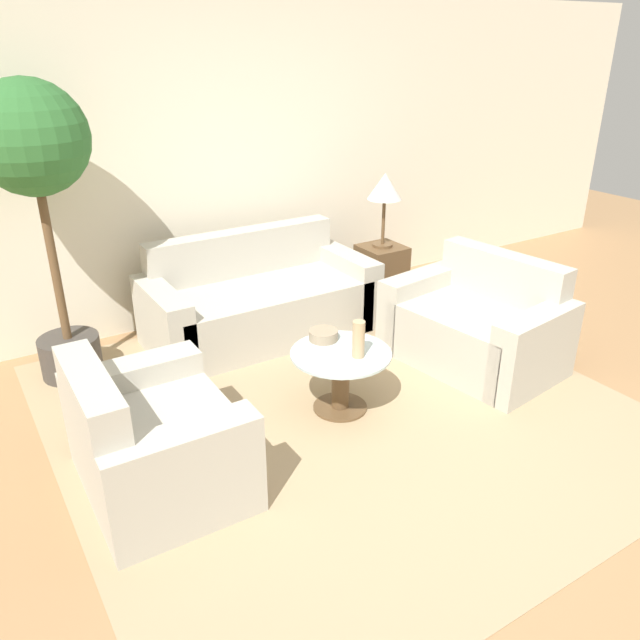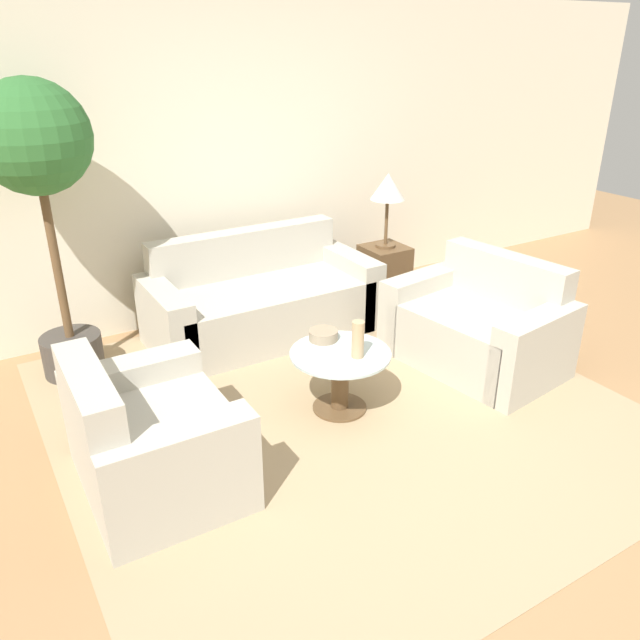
% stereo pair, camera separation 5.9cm
% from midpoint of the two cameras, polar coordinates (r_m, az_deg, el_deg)
% --- Properties ---
extents(ground_plane, '(14.00, 14.00, 0.00)m').
position_cam_midpoint_polar(ground_plane, '(3.76, 8.81, -12.65)').
color(ground_plane, '#9E754C').
extents(wall_back, '(10.00, 0.06, 2.60)m').
position_cam_midpoint_polar(wall_back, '(5.38, -9.54, 13.95)').
color(wall_back, beige).
rests_on(wall_back, ground_plane).
extents(rug, '(3.50, 3.54, 0.01)m').
position_cam_midpoint_polar(rug, '(4.18, 1.43, -8.04)').
color(rug, tan).
rests_on(rug, ground_plane).
extents(sofa_main, '(1.83, 0.85, 0.81)m').
position_cam_midpoint_polar(sofa_main, '(5.13, -6.09, 1.70)').
color(sofa_main, '#B2AD9E').
rests_on(sofa_main, ground_plane).
extents(armchair, '(0.79, 1.00, 0.78)m').
position_cam_midpoint_polar(armchair, '(3.50, -15.91, -10.98)').
color(armchair, '#B2AD9E').
rests_on(armchair, ground_plane).
extents(loveseat, '(0.96, 1.33, 0.80)m').
position_cam_midpoint_polar(loveseat, '(4.80, 13.95, -0.59)').
color(loveseat, '#B2AD9E').
rests_on(loveseat, ground_plane).
extents(coffee_table, '(0.65, 0.65, 0.42)m').
position_cam_midpoint_polar(coffee_table, '(4.04, 1.47, -4.83)').
color(coffee_table, brown).
rests_on(coffee_table, ground_plane).
extents(side_table, '(0.37, 0.37, 0.54)m').
position_cam_midpoint_polar(side_table, '(5.73, 5.31, 4.14)').
color(side_table, brown).
rests_on(side_table, ground_plane).
extents(table_lamp, '(0.30, 0.30, 0.65)m').
position_cam_midpoint_polar(table_lamp, '(5.51, 5.63, 11.83)').
color(table_lamp, brown).
rests_on(table_lamp, side_table).
extents(potted_plant, '(0.73, 0.73, 2.04)m').
position_cam_midpoint_polar(potted_plant, '(4.46, -24.89, 12.44)').
color(potted_plant, '#3D3833').
rests_on(potted_plant, ground_plane).
extents(vase, '(0.08, 0.08, 0.24)m').
position_cam_midpoint_polar(vase, '(3.87, 3.11, -1.76)').
color(vase, tan).
rests_on(vase, coffee_table).
extents(bowl, '(0.19, 0.19, 0.07)m').
position_cam_midpoint_polar(bowl, '(4.12, -0.10, -1.39)').
color(bowl, gray).
rests_on(bowl, coffee_table).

